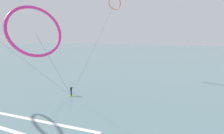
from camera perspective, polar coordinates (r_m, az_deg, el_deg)
The scene contains 5 objects.
sea_water at distance 109.57m, azimuth 18.30°, elevation 4.58°, with size 400.00×200.00×0.08m, color slate.
surfer_lime at distance 29.74m, azimuth -13.52°, elevation -8.01°, with size 1.40×0.66×1.70m.
kite_coral at distance 43.86m, azimuth 0.84°, elevation 20.61°, with size 3.30×18.33×19.44m.
kite_magenta at distance 18.76m, azimuth -24.41°, elevation 10.90°, with size 5.59×12.57×13.10m.
wave_crest_far at distance 23.79m, azimuth -25.90°, elevation -15.55°, with size 18.75×0.50×0.12m, color white.
Camera 1 is at (10.41, -0.66, 10.04)m, focal length 27.24 mm.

